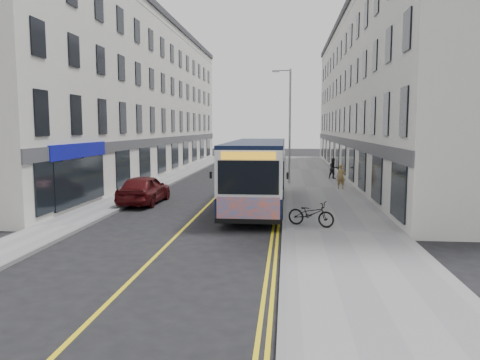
% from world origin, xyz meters
% --- Properties ---
extents(ground, '(140.00, 140.00, 0.00)m').
position_xyz_m(ground, '(0.00, 0.00, 0.00)').
color(ground, black).
rests_on(ground, ground).
extents(pavement_east, '(4.50, 64.00, 0.12)m').
position_xyz_m(pavement_east, '(6.25, 12.00, 0.06)').
color(pavement_east, gray).
rests_on(pavement_east, ground).
extents(pavement_west, '(2.00, 64.00, 0.12)m').
position_xyz_m(pavement_west, '(-5.00, 12.00, 0.06)').
color(pavement_west, gray).
rests_on(pavement_west, ground).
extents(kerb_east, '(0.18, 64.00, 0.13)m').
position_xyz_m(kerb_east, '(4.00, 12.00, 0.07)').
color(kerb_east, slate).
rests_on(kerb_east, ground).
extents(kerb_west, '(0.18, 64.00, 0.13)m').
position_xyz_m(kerb_west, '(-4.00, 12.00, 0.07)').
color(kerb_west, slate).
rests_on(kerb_west, ground).
extents(road_centre_line, '(0.12, 64.00, 0.01)m').
position_xyz_m(road_centre_line, '(0.00, 12.00, 0.00)').
color(road_centre_line, yellow).
rests_on(road_centre_line, ground).
extents(road_dbl_yellow_inner, '(0.10, 64.00, 0.01)m').
position_xyz_m(road_dbl_yellow_inner, '(3.55, 12.00, 0.00)').
color(road_dbl_yellow_inner, yellow).
rests_on(road_dbl_yellow_inner, ground).
extents(road_dbl_yellow_outer, '(0.10, 64.00, 0.01)m').
position_xyz_m(road_dbl_yellow_outer, '(3.75, 12.00, 0.00)').
color(road_dbl_yellow_outer, yellow).
rests_on(road_dbl_yellow_outer, ground).
extents(terrace_east, '(6.00, 46.00, 13.00)m').
position_xyz_m(terrace_east, '(11.50, 21.00, 6.50)').
color(terrace_east, silver).
rests_on(terrace_east, ground).
extents(terrace_west, '(6.00, 46.00, 13.00)m').
position_xyz_m(terrace_west, '(-9.00, 21.00, 6.50)').
color(terrace_west, silver).
rests_on(terrace_west, ground).
extents(streetlamp, '(1.32, 0.18, 8.00)m').
position_xyz_m(streetlamp, '(4.17, 14.00, 4.38)').
color(streetlamp, '#92949A').
rests_on(streetlamp, ground).
extents(city_bus, '(2.67, 11.44, 3.32)m').
position_xyz_m(city_bus, '(2.61, 4.45, 1.82)').
color(city_bus, black).
rests_on(city_bus, ground).
extents(bicycle, '(2.01, 1.35, 1.00)m').
position_xyz_m(bicycle, '(5.04, -0.41, 0.62)').
color(bicycle, black).
rests_on(bicycle, pavement_east).
extents(pedestrian_near, '(0.60, 0.43, 1.55)m').
position_xyz_m(pedestrian_near, '(7.52, 11.19, 0.90)').
color(pedestrian_near, olive).
rests_on(pedestrian_near, pavement_east).
extents(pedestrian_far, '(0.92, 0.83, 1.56)m').
position_xyz_m(pedestrian_far, '(7.61, 17.06, 0.90)').
color(pedestrian_far, black).
rests_on(pedestrian_far, pavement_east).
extents(car_white, '(2.23, 4.86, 1.54)m').
position_xyz_m(car_white, '(1.90, 22.51, 0.77)').
color(car_white, white).
rests_on(car_white, ground).
extents(car_maroon, '(1.95, 4.58, 1.54)m').
position_xyz_m(car_maroon, '(-3.40, 4.96, 0.77)').
color(car_maroon, '#480C0E').
rests_on(car_maroon, ground).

